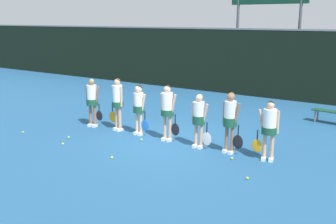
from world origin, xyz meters
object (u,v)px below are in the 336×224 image
(player_3, at_px, (168,108))
(tennis_ball_5, at_px, (69,137))
(player_1, at_px, (118,100))
(tennis_ball_3, at_px, (112,158))
(player_2, at_px, (139,106))
(tennis_ball_0, at_px, (141,140))
(scoreboard, at_px, (269,4))
(player_6, at_px, (269,126))
(tennis_ball_6, at_px, (247,178))
(bench_courtside, at_px, (335,114))
(tennis_ball_4, at_px, (63,144))
(tennis_ball_1, at_px, (232,158))
(tennis_ball_2, at_px, (23,132))
(player_0, at_px, (92,99))
(player_5, at_px, (230,118))
(player_4, at_px, (199,117))

(player_3, height_order, tennis_ball_5, player_3)
(player_1, distance_m, tennis_ball_5, 2.01)
(tennis_ball_3, bearing_deg, player_2, 109.44)
(tennis_ball_0, bearing_deg, tennis_ball_5, -152.55)
(scoreboard, relative_size, player_2, 3.39)
(player_6, bearing_deg, tennis_ball_6, -99.50)
(bench_courtside, bearing_deg, player_3, -120.74)
(tennis_ball_5, bearing_deg, tennis_ball_6, 0.64)
(player_2, height_order, tennis_ball_4, player_2)
(tennis_ball_1, height_order, tennis_ball_4, tennis_ball_1)
(player_1, xyz_separation_m, tennis_ball_2, (-2.40, -2.03, -1.02))
(player_0, bearing_deg, player_2, -6.22)
(player_5, relative_size, tennis_ball_4, 26.17)
(player_1, xyz_separation_m, player_4, (3.18, -0.09, -0.12))
(player_3, distance_m, tennis_ball_2, 4.97)
(scoreboard, bearing_deg, bench_courtside, -45.04)
(tennis_ball_2, bearing_deg, scoreboard, 69.61)
(scoreboard, distance_m, player_5, 10.00)
(tennis_ball_2, bearing_deg, player_3, 24.38)
(tennis_ball_6, bearing_deg, tennis_ball_1, 130.13)
(tennis_ball_0, bearing_deg, player_5, 9.71)
(player_4, distance_m, player_5, 0.96)
(player_5, distance_m, player_6, 1.11)
(player_0, relative_size, player_6, 1.03)
(scoreboard, height_order, tennis_ball_0, scoreboard)
(player_1, height_order, tennis_ball_1, player_1)
(player_5, distance_m, tennis_ball_5, 5.18)
(player_1, relative_size, tennis_ball_3, 25.27)
(player_0, relative_size, tennis_ball_2, 25.52)
(bench_courtside, distance_m, tennis_ball_6, 6.43)
(player_3, relative_size, player_5, 1.01)
(player_0, height_order, player_4, player_0)
(tennis_ball_5, bearing_deg, player_0, 103.36)
(tennis_ball_6, bearing_deg, player_1, 164.09)
(bench_courtside, xyz_separation_m, tennis_ball_1, (-1.53, -5.35, -0.37))
(tennis_ball_0, relative_size, tennis_ball_1, 0.96)
(tennis_ball_3, xyz_separation_m, tennis_ball_5, (-2.41, 0.66, -0.00))
(tennis_ball_2, bearing_deg, tennis_ball_5, 15.10)
(player_0, xyz_separation_m, tennis_ball_5, (0.35, -1.46, -0.96))
(tennis_ball_1, bearing_deg, tennis_ball_5, -167.84)
(tennis_ball_4, xyz_separation_m, tennis_ball_6, (5.64, 0.64, 0.00))
(tennis_ball_5, relative_size, tennis_ball_6, 0.97)
(scoreboard, relative_size, player_6, 3.44)
(player_1, distance_m, tennis_ball_4, 2.40)
(tennis_ball_1, bearing_deg, player_5, 123.11)
(player_0, height_order, player_6, player_0)
(scoreboard, xyz_separation_m, player_0, (-2.80, -9.21, -3.39))
(scoreboard, height_order, player_2, scoreboard)
(player_6, height_order, tennis_ball_2, player_6)
(player_5, xyz_separation_m, tennis_ball_0, (-2.76, -0.47, -1.00))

